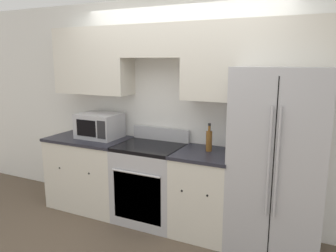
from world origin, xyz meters
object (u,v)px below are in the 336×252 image
microwave (99,126)px  oven_range (150,182)px  refrigerator (278,161)px  bottle (209,140)px

microwave → oven_range: bearing=-5.2°
refrigerator → microwave: refrigerator is taller
oven_range → refrigerator: bearing=1.8°
refrigerator → bottle: size_ratio=5.99×
microwave → bottle: bearing=0.2°
oven_range → refrigerator: size_ratio=0.59×
oven_range → bottle: size_ratio=3.53×
oven_range → microwave: microwave is taller
oven_range → bottle: (0.69, 0.07, 0.57)m
microwave → bottle: microwave is taller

